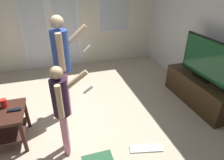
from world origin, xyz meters
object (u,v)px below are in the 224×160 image
person_adult (63,59)px  person_child (62,104)px  loose_keyboard (146,148)px  tv_remote_black (14,110)px  cup_near_edge (4,103)px  tv_stand (198,91)px  flat_screen_tv (206,59)px

person_adult → person_child: bearing=-96.7°
loose_keyboard → tv_remote_black: tv_remote_black is taller
person_child → cup_near_edge: (-0.75, 0.50, -0.16)m
person_adult → loose_keyboard: size_ratio=3.53×
person_child → cup_near_edge: 0.91m
tv_stand → person_child: 2.48m
person_adult → cup_near_edge: size_ratio=13.58×
flat_screen_tv → cup_near_edge: (-3.14, 0.06, -0.28)m
person_child → loose_keyboard: size_ratio=2.68×
person_adult → loose_keyboard: 1.76m
flat_screen_tv → loose_keyboard: size_ratio=2.29×
flat_screen_tv → person_child: size_ratio=0.85×
flat_screen_tv → person_child: person_child is taller
tv_remote_black → person_child: bearing=-28.5°
person_child → loose_keyboard: bearing=-17.1°
cup_near_edge → tv_remote_black: bearing=-44.0°
tv_stand → cup_near_edge: bearing=178.8°
flat_screen_tv → person_adult: person_adult is taller
person_adult → tv_remote_black: person_adult is taller
person_adult → tv_remote_black: size_ratio=9.52×
person_child → cup_near_edge: bearing=146.3°
flat_screen_tv → tv_remote_black: size_ratio=6.18×
flat_screen_tv → cup_near_edge: flat_screen_tv is taller
person_adult → cup_near_edge: (-0.85, -0.36, -0.39)m
person_adult → cup_near_edge: bearing=-156.8°
person_child → tv_remote_black: person_child is taller
person_adult → tv_remote_black: (-0.71, -0.49, -0.44)m
flat_screen_tv → tv_remote_black: 3.02m
flat_screen_tv → person_child: (-2.39, -0.44, -0.12)m
tv_stand → person_child: size_ratio=1.16×
tv_stand → person_adult: person_adult is taller
tv_remote_black → tv_stand: bearing=3.8°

